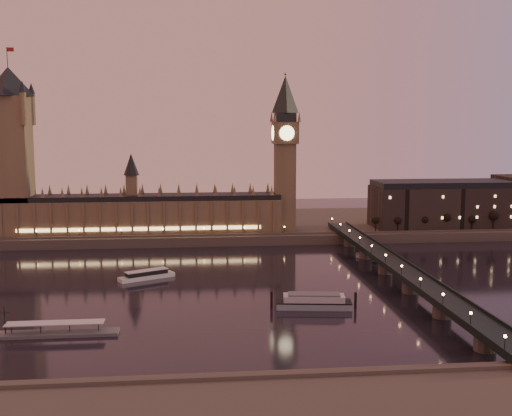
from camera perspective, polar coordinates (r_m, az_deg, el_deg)
The scene contains 17 objects.
ground at distance 307.46m, azimuth -4.24°, elevation -7.04°, with size 700.00×700.00×0.00m, color black.
far_embankment at distance 469.88m, azimuth -1.12°, elevation -1.55°, with size 560.00×130.00×6.00m, color #423D35.
palace_of_westminster at distance 423.42m, azimuth -10.14°, elevation -0.12°, with size 180.00×26.62×52.00m.
victoria_tower at distance 433.53m, azimuth -20.92°, elevation 5.53°, with size 31.68×31.68×118.00m.
big_ben at distance 423.11m, azimuth 2.60°, elevation 5.73°, with size 17.68×17.68×104.00m.
westminster_bridge at distance 321.60m, azimuth 12.38°, elevation -5.54°, with size 13.20×260.00×15.30m.
city_block at distance 476.91m, azimuth 19.39°, elevation 0.49°, with size 155.00×45.00×34.00m.
bare_tree_0 at distance 428.59m, azimuth 10.63°, elevation -1.06°, with size 5.35×5.35×10.88m.
bare_tree_1 at distance 433.42m, azimuth 12.68°, elevation -1.02°, with size 5.35×5.35×10.88m.
bare_tree_2 at distance 438.78m, azimuth 14.69°, elevation -0.98°, with size 5.35×5.35×10.88m.
bare_tree_3 at distance 444.67m, azimuth 16.65°, elevation -0.94°, with size 5.35×5.35×10.88m.
bare_tree_4 at distance 451.07m, azimuth 18.55°, elevation -0.90°, with size 5.35×5.35×10.88m.
bare_tree_5 at distance 457.95m, azimuth 20.39°, elevation -0.86°, with size 5.35×5.35×10.88m.
cruise_boat_a at distance 326.79m, azimuth -9.70°, elevation -5.89°, with size 28.06×18.77×4.56m.
cruise_boat_b at distance 379.59m, azimuth 10.61°, elevation -4.05°, with size 23.57×10.04×4.23m.
moored_barge at distance 273.88m, azimuth 5.16°, elevation -8.28°, with size 36.20×12.98×6.69m.
pontoon_pier at distance 250.68m, azimuth -17.22°, elevation -10.48°, with size 43.75×7.29×11.67m.
Camera 1 is at (-7.25, -297.45, 77.48)m, focal length 45.00 mm.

